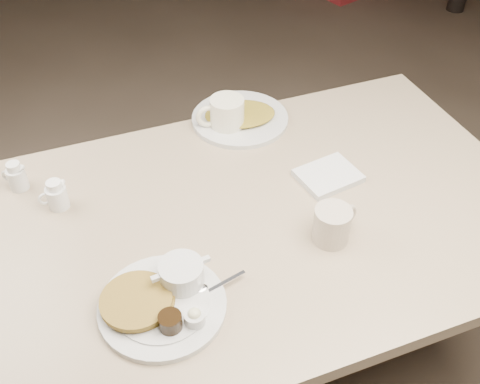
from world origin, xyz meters
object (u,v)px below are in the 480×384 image
object	(u,v)px
diner_table	(243,263)
coffee_mug_far	(226,114)
hash_plate	(240,117)
coffee_mug_near	(333,224)
creamer_left	(57,195)
creamer_right	(17,177)
main_plate	(163,298)

from	to	relation	value
diner_table	coffee_mug_far	xyz separation A→B (m)	(0.09, 0.37, 0.22)
coffee_mug_far	hash_plate	bearing A→B (deg)	22.57
diner_table	coffee_mug_near	bearing A→B (deg)	-38.39
diner_table	creamer_left	distance (m)	0.51
coffee_mug_far	diner_table	bearing A→B (deg)	-103.54
coffee_mug_near	creamer_left	bearing A→B (deg)	149.91
creamer_right	hash_plate	bearing A→B (deg)	6.64
coffee_mug_far	main_plate	bearing A→B (deg)	-121.73
main_plate	coffee_mug_far	size ratio (longest dim) A/B	2.30
diner_table	coffee_mug_far	bearing A→B (deg)	76.46
diner_table	creamer_right	size ratio (longest dim) A/B	18.75
diner_table	hash_plate	bearing A→B (deg)	70.05
creamer_left	hash_plate	world-z (taller)	creamer_left
coffee_mug_near	creamer_left	size ratio (longest dim) A/B	1.67
diner_table	main_plate	world-z (taller)	main_plate
main_plate	coffee_mug_near	world-z (taller)	coffee_mug_near
hash_plate	main_plate	bearing A→B (deg)	-124.49
creamer_right	main_plate	bearing A→B (deg)	-63.02
creamer_left	hash_plate	distance (m)	0.59
coffee_mug_near	creamer_right	size ratio (longest dim) A/B	1.67
creamer_right	diner_table	bearing A→B (deg)	-31.96
creamer_left	hash_plate	xyz separation A→B (m)	(0.56, 0.18, -0.02)
hash_plate	coffee_mug_near	bearing A→B (deg)	-86.67
diner_table	creamer_right	world-z (taller)	creamer_right
main_plate	hash_plate	size ratio (longest dim) A/B	0.99
creamer_left	creamer_right	world-z (taller)	same
main_plate	hash_plate	bearing A→B (deg)	55.51
hash_plate	creamer_left	bearing A→B (deg)	-161.73
creamer_right	hash_plate	size ratio (longest dim) A/B	0.23
main_plate	coffee_mug_near	distance (m)	0.43
coffee_mug_near	creamer_right	distance (m)	0.81
diner_table	creamer_right	bearing A→B (deg)	148.04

